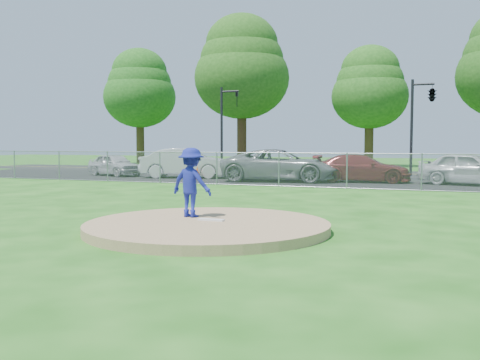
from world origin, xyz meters
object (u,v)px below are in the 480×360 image
(traffic_signal_left, at_px, (225,121))
(traffic_cone, at_px, (197,173))
(parked_car_white, at_px, (186,163))
(parked_car_gray, at_px, (280,165))
(tree_far_left, at_px, (140,88))
(pitcher, at_px, (191,182))
(tree_center, at_px, (370,87))
(parked_car_darkred, at_px, (362,168))
(parked_car_pearl, at_px, (470,169))
(traffic_signal_center, at_px, (430,96))
(parked_car_silver, at_px, (115,165))
(tree_left, at_px, (242,66))

(traffic_signal_left, distance_m, traffic_cone, 7.94)
(parked_car_white, bearing_deg, parked_car_gray, -111.27)
(tree_far_left, bearing_deg, traffic_signal_left, -39.73)
(pitcher, xyz_separation_m, parked_car_gray, (-2.21, 14.49, -0.20))
(tree_center, relative_size, traffic_signal_left, 1.76)
(parked_car_darkred, bearing_deg, parked_car_pearl, -97.78)
(traffic_signal_center, bearing_deg, pitcher, -102.30)
(tree_center, xyz_separation_m, parked_car_gray, (-1.91, -18.89, -5.65))
(parked_car_silver, bearing_deg, tree_left, 12.53)
(tree_far_left, bearing_deg, pitcher, -56.66)
(parked_car_silver, distance_m, parked_car_gray, 10.42)
(tree_far_left, distance_m, traffic_cone, 24.32)
(tree_far_left, distance_m, parked_car_pearl, 33.38)
(tree_left, distance_m, parked_car_darkred, 20.65)
(parked_car_white, height_order, parked_car_darkred, parked_car_white)
(parked_car_pearl, bearing_deg, tree_far_left, 74.40)
(parked_car_gray, distance_m, parked_car_pearl, 8.87)
(tree_left, distance_m, traffic_signal_left, 10.48)
(parked_car_pearl, bearing_deg, parked_car_gray, 110.75)
(traffic_signal_left, xyz_separation_m, parked_car_darkred, (9.80, -5.98, -2.67))
(parked_car_white, relative_size, parked_car_pearl, 1.11)
(tree_far_left, bearing_deg, parked_car_pearl, -31.56)
(parked_car_silver, bearing_deg, tree_far_left, 48.30)
(traffic_signal_center, bearing_deg, parked_car_pearl, -72.32)
(parked_car_silver, bearing_deg, parked_car_pearl, -69.21)
(parked_car_silver, bearing_deg, parked_car_darkred, -68.66)
(parked_car_gray, bearing_deg, parked_car_white, 75.16)
(parked_car_darkred, bearing_deg, traffic_cone, 92.61)
(parked_car_white, bearing_deg, tree_center, -36.54)
(tree_far_left, xyz_separation_m, traffic_cone, (14.66, -18.21, -6.69))
(tree_left, distance_m, parked_car_silver, 16.98)
(traffic_cone, height_order, parked_car_white, parked_car_white)
(traffic_signal_center, relative_size, parked_car_white, 1.13)
(pitcher, height_order, parked_car_darkred, pitcher)
(parked_car_silver, bearing_deg, tree_center, -13.10)
(tree_left, height_order, tree_center, tree_left)
(tree_far_left, relative_size, tree_center, 1.09)
(tree_far_left, height_order, parked_car_white, tree_far_left)
(traffic_signal_center, bearing_deg, parked_car_darkred, -116.09)
(tree_far_left, xyz_separation_m, parked_car_gray, (19.09, -17.89, -6.24))
(pitcher, height_order, parked_car_white, pitcher)
(traffic_signal_center, relative_size, parked_car_pearl, 1.26)
(parked_car_silver, bearing_deg, traffic_signal_center, -49.58)
(parked_car_gray, relative_size, parked_car_darkred, 1.24)
(tree_center, bearing_deg, tree_far_left, -177.27)
(pitcher, bearing_deg, parked_car_pearl, -103.51)
(tree_left, xyz_separation_m, traffic_signal_center, (14.97, -9.00, -3.63))
(tree_left, height_order, traffic_signal_left, tree_left)
(parked_car_silver, height_order, parked_car_gray, parked_car_gray)
(tree_center, distance_m, parked_car_pearl, 20.25)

